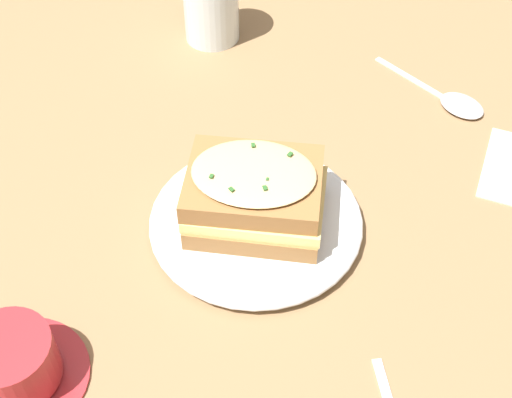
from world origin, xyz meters
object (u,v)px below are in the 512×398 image
at_px(water_glass, 211,0).
at_px(spoon, 456,102).
at_px(dinner_plate, 256,222).
at_px(teacup_with_saucer, 12,365).
at_px(sandwich, 255,195).

height_order(water_glass, spoon, water_glass).
bearing_deg(dinner_plate, teacup_with_saucer, 51.99).
height_order(dinner_plate, spoon, dinner_plate).
xyz_separation_m(dinner_plate, water_glass, (0.13, -0.33, 0.05)).
relative_size(dinner_plate, spoon, 1.49).
bearing_deg(teacup_with_saucer, sandwich, 173.87).
distance_m(water_glass, spoon, 0.35).
bearing_deg(teacup_with_saucer, water_glass, -152.58).
bearing_deg(spoon, water_glass, -67.71).
bearing_deg(water_glass, teacup_with_saucer, 86.03).
relative_size(water_glass, spoon, 0.76).
xyz_separation_m(sandwich, teacup_with_saucer, (0.17, 0.22, -0.02)).
xyz_separation_m(water_glass, spoon, (-0.34, 0.08, -0.05)).
distance_m(dinner_plate, water_glass, 0.36).
xyz_separation_m(sandwich, water_glass, (0.13, -0.33, 0.01)).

